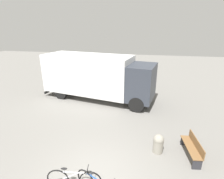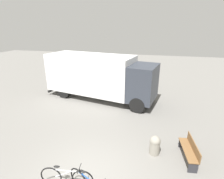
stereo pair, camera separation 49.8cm
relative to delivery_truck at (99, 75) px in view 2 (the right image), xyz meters
name	(u,v)px [view 2 (the right image)]	position (x,y,z in m)	size (l,w,h in m)	color
ground_plane	(87,177)	(1.91, -7.23, -1.80)	(60.00, 60.00, 0.00)	slate
delivery_truck	(99,75)	(0.00, 0.00, 0.00)	(8.44, 3.93, 3.23)	white
park_bench	(190,150)	(5.60, -5.35, -1.34)	(0.59, 1.61, 0.82)	brown
bicycle_near	(67,177)	(1.40, -7.76, -1.41)	(1.82, 0.44, 0.83)	black
bollard_near_bench	(155,144)	(4.22, -5.36, -1.34)	(0.45, 0.45, 0.85)	gray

